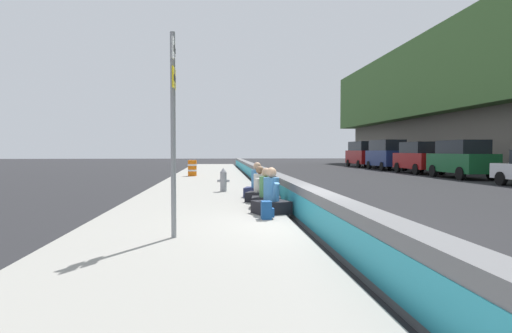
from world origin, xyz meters
TOP-DOWN VIEW (x-y plane):
  - ground_plane at (0.00, 0.00)m, footprint 160.00×160.00m
  - sidewalk_strip at (0.00, 2.65)m, footprint 80.00×4.40m
  - jersey_barrier at (0.00, 0.00)m, footprint 76.00×0.45m
  - route_sign_post at (-1.14, 2.84)m, footprint 0.44×0.09m
  - fire_hydrant at (7.43, 1.87)m, footprint 0.26×0.46m
  - seated_person_foreground at (1.62, 0.77)m, footprint 0.92×0.99m
  - seated_person_middle at (2.72, 0.77)m, footprint 0.74×0.84m
  - seated_person_rear at (4.08, 0.82)m, footprint 0.87×0.94m
  - seated_person_far at (5.45, 0.77)m, footprint 0.87×0.96m
  - backpack at (0.79, 0.97)m, footprint 0.32×0.28m
  - construction_barrel at (17.43, 3.62)m, footprint 0.54×0.54m
  - parked_car_fourth at (15.82, -12.34)m, footprint 4.81×2.08m
  - parked_car_midline at (21.32, -12.35)m, footprint 4.80×2.07m
  - parked_car_far at (27.36, -12.32)m, footprint 5.12×2.14m
  - parked_car_farther at (33.63, -12.35)m, footprint 5.12×2.14m

SIDE VIEW (x-z plane):
  - ground_plane at x=0.00m, z-range 0.00..0.00m
  - sidewalk_strip at x=0.00m, z-range 0.00..0.14m
  - backpack at x=0.79m, z-range 0.13..0.53m
  - jersey_barrier at x=0.00m, z-range 0.00..0.85m
  - seated_person_rear at x=4.08m, z-range -0.06..1.01m
  - seated_person_middle at x=2.72m, z-range -0.06..1.01m
  - seated_person_foreground at x=1.62m, z-range -0.07..1.06m
  - seated_person_far at x=5.45m, z-range -0.07..1.07m
  - fire_hydrant at x=7.43m, z-range 0.15..1.03m
  - construction_barrel at x=17.43m, z-range 0.14..1.09m
  - parked_car_fourth at x=15.82m, z-range 0.04..2.32m
  - parked_car_midline at x=21.32m, z-range 0.04..2.32m
  - parked_car_far at x=27.36m, z-range 0.07..2.63m
  - parked_car_farther at x=33.63m, z-range 0.07..2.63m
  - route_sign_post at x=-1.14m, z-range 0.41..4.01m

